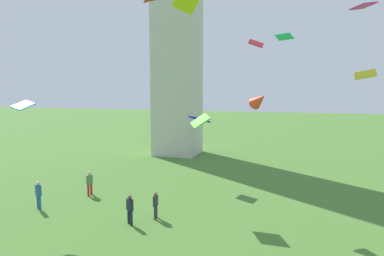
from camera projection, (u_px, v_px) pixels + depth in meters
person_0 at (90, 182)px, 25.21m from camera, size 0.27×0.54×1.75m
person_1 at (38, 193)px, 22.28m from camera, size 0.55×0.50×1.84m
person_2 at (156, 203)px, 20.63m from camera, size 0.33×0.50×1.65m
person_3 at (130, 208)px, 19.73m from camera, size 0.51×0.49×1.73m
kite_flying_0 at (199, 119)px, 28.22m from camera, size 1.90×1.75×0.54m
kite_flying_1 at (365, 74)px, 22.37m from camera, size 1.29×0.98×0.74m
kite_flying_3 at (185, 3)px, 17.06m from camera, size 1.75×1.82×0.86m
kite_flying_4 at (259, 100)px, 21.04m from camera, size 1.51×1.52×1.22m
kite_flying_5 at (256, 43)px, 23.49m from camera, size 0.99×0.76×0.72m
kite_flying_6 at (200, 121)px, 21.96m from camera, size 1.70×1.91×0.90m
kite_flying_7 at (284, 37)px, 18.03m from camera, size 1.02×0.88×0.30m
kite_flying_9 at (23, 105)px, 20.64m from camera, size 0.98×1.18×0.62m
kite_flying_10 at (363, 6)px, 26.36m from camera, size 1.89×2.11×0.33m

